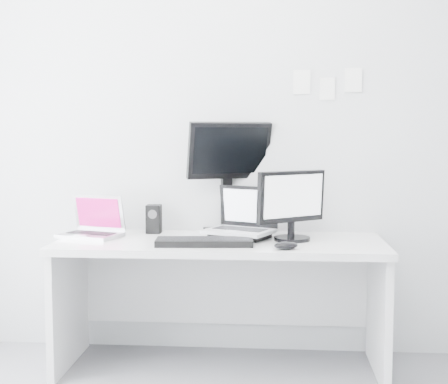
{
  "coord_description": "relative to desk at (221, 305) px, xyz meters",
  "views": [
    {
      "loc": [
        0.29,
        -2.25,
        1.32
      ],
      "look_at": [
        0.02,
        1.23,
        1.0
      ],
      "focal_mm": 51.55,
      "sensor_mm": 36.0,
      "label": 1
    }
  ],
  "objects": [
    {
      "name": "keyboard",
      "position": [
        -0.07,
        -0.16,
        0.38
      ],
      "size": [
        0.52,
        0.22,
        0.03
      ],
      "primitive_type": "cube",
      "rotation": [
        0.0,
        0.0,
        0.07
      ],
      "color": "black",
      "rests_on": "desk"
    },
    {
      "name": "wall_note_2",
      "position": [
        0.75,
        0.34,
        1.26
      ],
      "size": [
        0.1,
        0.0,
        0.14
      ],
      "primitive_type": "cube",
      "color": "white",
      "rests_on": "back_wall"
    },
    {
      "name": "samsung_monitor",
      "position": [
        0.39,
        0.02,
        0.56
      ],
      "size": [
        0.47,
        0.42,
        0.4
      ],
      "primitive_type": "cube",
      "rotation": [
        0.0,
        0.0,
        0.64
      ],
      "color": "black",
      "rests_on": "desk"
    },
    {
      "name": "back_wall",
      "position": [
        0.0,
        0.35,
        0.99
      ],
      "size": [
        3.6,
        0.0,
        3.6
      ],
      "primitive_type": "plane",
      "rotation": [
        1.57,
        0.0,
        0.0
      ],
      "color": "#B8BABD",
      "rests_on": "ground"
    },
    {
      "name": "wall_note_1",
      "position": [
        0.6,
        0.34,
        1.22
      ],
      "size": [
        0.09,
        0.0,
        0.13
      ],
      "primitive_type": "cube",
      "color": "white",
      "rests_on": "back_wall"
    },
    {
      "name": "desk",
      "position": [
        0.0,
        0.0,
        0.0
      ],
      "size": [
        1.8,
        0.7,
        0.73
      ],
      "primitive_type": "cube",
      "color": "silver",
      "rests_on": "ground"
    },
    {
      "name": "mouse",
      "position": [
        0.35,
        -0.26,
        0.39
      ],
      "size": [
        0.14,
        0.11,
        0.04
      ],
      "primitive_type": "ellipsoid",
      "rotation": [
        0.0,
        0.0,
        0.23
      ],
      "color": "black",
      "rests_on": "desk"
    },
    {
      "name": "speaker",
      "position": [
        -0.42,
        0.22,
        0.45
      ],
      "size": [
        0.09,
        0.09,
        0.17
      ],
      "primitive_type": "cube",
      "rotation": [
        0.0,
        0.0,
        0.11
      ],
      "color": "black",
      "rests_on": "desk"
    },
    {
      "name": "rear_monitor",
      "position": [
        0.02,
        0.3,
        0.7
      ],
      "size": [
        0.53,
        0.35,
        0.68
      ],
      "primitive_type": "cube",
      "rotation": [
        0.0,
        0.0,
        0.39
      ],
      "color": "black",
      "rests_on": "desk"
    },
    {
      "name": "dell_laptop",
      "position": [
        0.1,
        0.07,
        0.51
      ],
      "size": [
        0.44,
        0.4,
        0.3
      ],
      "primitive_type": "cube",
      "rotation": [
        0.0,
        0.0,
        -0.43
      ],
      "color": "#B2B5BA",
      "rests_on": "desk"
    },
    {
      "name": "macbook",
      "position": [
        -0.75,
        0.05,
        0.49
      ],
      "size": [
        0.39,
        0.34,
        0.25
      ],
      "primitive_type": "cube",
      "rotation": [
        0.0,
        0.0,
        -0.32
      ],
      "color": "#B1B1B6",
      "rests_on": "desk"
    },
    {
      "name": "wall_note_0",
      "position": [
        0.45,
        0.34,
        1.26
      ],
      "size": [
        0.1,
        0.0,
        0.14
      ],
      "primitive_type": "cube",
      "color": "white",
      "rests_on": "back_wall"
    }
  ]
}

